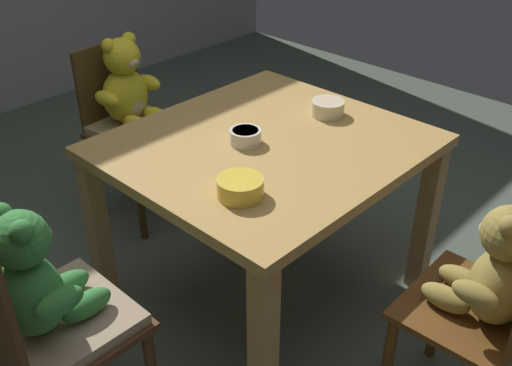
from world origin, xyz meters
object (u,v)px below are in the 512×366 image
at_px(porridge_bowl_white_center, 245,136).
at_px(porridge_bowl_yellow_near_left, 240,187).
at_px(teddy_chair_far_center, 130,103).
at_px(teddy_chair_near_left, 40,301).
at_px(teddy_chair_near_front, 494,286).
at_px(dining_table, 266,166).
at_px(porridge_bowl_cream_near_right, 328,108).

bearing_deg(porridge_bowl_white_center, porridge_bowl_yellow_near_left, -138.12).
bearing_deg(teddy_chair_far_center, teddy_chair_near_left, -52.07).
xyz_separation_m(teddy_chair_near_front, teddy_chair_far_center, (0.03, 1.77, 0.02)).
relative_size(dining_table, porridge_bowl_cream_near_right, 8.15).
relative_size(teddy_chair_near_left, teddy_chair_far_center, 1.05).
distance_m(dining_table, porridge_bowl_white_center, 0.15).
xyz_separation_m(teddy_chair_near_left, teddy_chair_far_center, (0.96, 0.90, 0.01)).
relative_size(porridge_bowl_yellow_near_left, porridge_bowl_white_center, 1.28).
xyz_separation_m(porridge_bowl_cream_near_right, porridge_bowl_white_center, (-0.39, 0.06, -0.00)).
height_order(teddy_chair_far_center, porridge_bowl_yellow_near_left, teddy_chair_far_center).
bearing_deg(porridge_bowl_cream_near_right, teddy_chair_far_center, 108.74).
xyz_separation_m(porridge_bowl_yellow_near_left, porridge_bowl_white_center, (0.26, 0.23, -0.00)).
distance_m(teddy_chair_near_left, teddy_chair_far_center, 1.31).
height_order(dining_table, porridge_bowl_white_center, porridge_bowl_white_center).
bearing_deg(porridge_bowl_yellow_near_left, porridge_bowl_white_center, 41.88).
height_order(dining_table, teddy_chair_far_center, teddy_chair_far_center).
height_order(porridge_bowl_cream_near_right, porridge_bowl_white_center, porridge_bowl_cream_near_right).
distance_m(dining_table, teddy_chair_near_front, 0.89).
bearing_deg(porridge_bowl_yellow_near_left, porridge_bowl_cream_near_right, 14.52).
xyz_separation_m(dining_table, porridge_bowl_white_center, (-0.06, 0.04, 0.13)).
bearing_deg(porridge_bowl_white_center, teddy_chair_near_front, -86.33).
xyz_separation_m(teddy_chair_near_left, porridge_bowl_cream_near_right, (1.26, -0.00, 0.17)).
bearing_deg(porridge_bowl_cream_near_right, porridge_bowl_yellow_near_left, -165.48).
relative_size(porridge_bowl_cream_near_right, porridge_bowl_white_center, 1.13).
distance_m(dining_table, porridge_bowl_cream_near_right, 0.36).
bearing_deg(dining_table, teddy_chair_far_center, 88.37).
distance_m(teddy_chair_near_left, porridge_bowl_white_center, 0.89).
bearing_deg(teddy_chair_near_left, porridge_bowl_yellow_near_left, -16.02).
bearing_deg(porridge_bowl_cream_near_right, dining_table, 176.22).
bearing_deg(teddy_chair_far_center, porridge_bowl_yellow_near_left, -23.32).
relative_size(dining_table, teddy_chair_far_center, 1.18).
bearing_deg(porridge_bowl_cream_near_right, teddy_chair_near_left, 179.79).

